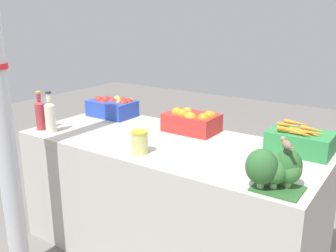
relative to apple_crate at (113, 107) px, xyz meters
name	(u,v)px	position (x,y,z in m)	size (l,w,h in m)	color
ground_plane	(168,249)	(0.71, -0.27, -0.88)	(10.00, 10.00, 0.00)	slate
market_table	(168,197)	(0.71, -0.27, -0.48)	(1.94, 0.84, 0.80)	#B7B2A8
apple_crate	(113,107)	(0.00, 0.00, 0.00)	(0.36, 0.24, 0.16)	#2847B7
orange_crate	(192,121)	(0.74, -0.01, 0.00)	(0.36, 0.24, 0.16)	red
carrot_crate	(300,141)	(1.47, -0.01, -0.01)	(0.36, 0.24, 0.16)	#2D8442
broccoli_pile	(275,168)	(1.51, -0.56, 0.02)	(0.25, 0.23, 0.19)	#2D602D
juice_bottle_ruby	(40,114)	(-0.17, -0.56, 0.04)	(0.06, 0.06, 0.27)	#B2333D
juice_bottle_cloudy	(50,116)	(-0.06, -0.56, 0.04)	(0.07, 0.07, 0.28)	beige
pickle_jar	(140,142)	(0.70, -0.54, -0.01)	(0.10, 0.10, 0.13)	#D1CC75
sparrow_bird	(286,144)	(1.54, -0.55, 0.15)	(0.10, 0.11, 0.05)	#4C3D2D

